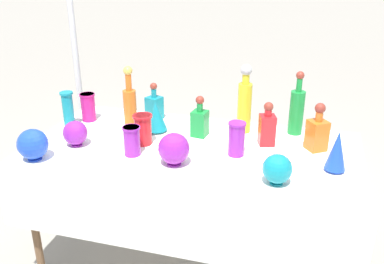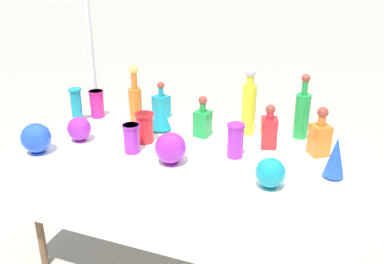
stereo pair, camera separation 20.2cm
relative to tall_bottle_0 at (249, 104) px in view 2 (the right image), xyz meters
name	(u,v)px [view 2 (the right image)]	position (x,y,z in m)	size (l,w,h in m)	color
ground_plane	(192,258)	(-0.23, -0.32, -0.94)	(40.00, 40.00, 0.00)	#A0998C
display_table	(189,161)	(-0.23, -0.36, -0.25)	(1.82, 0.97, 0.76)	white
tall_bottle_0	(249,104)	(0.00, 0.00, 0.00)	(0.08, 0.08, 0.41)	yellow
tall_bottle_1	(302,113)	(0.30, 0.06, -0.04)	(0.08, 0.08, 0.38)	#198C38
tall_bottle_2	(135,103)	(-0.67, -0.15, -0.03)	(0.08, 0.08, 0.39)	orange
square_decanter_0	(320,136)	(0.43, -0.14, -0.08)	(0.13, 0.13, 0.27)	orange
square_decanter_1	(161,105)	(-0.59, 0.05, -0.10)	(0.11, 0.11, 0.24)	teal
square_decanter_2	(203,121)	(-0.24, -0.14, -0.09)	(0.10, 0.10, 0.25)	#198C38
square_decanter_3	(269,130)	(0.15, -0.15, -0.08)	(0.11, 0.11, 0.25)	red
slender_vase_0	(235,140)	(0.02, -0.33, -0.09)	(0.09, 0.09, 0.19)	purple
slender_vase_1	(97,103)	(-0.99, -0.09, -0.09)	(0.10, 0.10, 0.18)	#C61972
slender_vase_2	(145,127)	(-0.52, -0.33, -0.09)	(0.11, 0.11, 0.17)	red
slender_vase_3	(132,137)	(-0.52, -0.48, -0.10)	(0.10, 0.10, 0.16)	purple
slender_vase_4	(76,104)	(-1.05, -0.22, -0.07)	(0.08, 0.08, 0.22)	teal
fluted_vase_0	(160,115)	(-0.51, -0.14, -0.09)	(0.13, 0.13, 0.19)	teal
fluted_vase_1	(335,157)	(0.52, -0.37, -0.07)	(0.10, 0.10, 0.21)	blue
round_bowl_0	(270,173)	(0.25, -0.58, -0.11)	(0.14, 0.14, 0.15)	teal
round_bowl_1	(36,138)	(-0.99, -0.67, -0.10)	(0.16, 0.16, 0.17)	blue
round_bowl_2	(171,148)	(-0.27, -0.52, -0.10)	(0.16, 0.16, 0.17)	purple
round_bowl_3	(79,129)	(-0.87, -0.46, -0.11)	(0.14, 0.14, 0.15)	purple
price_tag_left	(204,187)	(-0.02, -0.72, -0.17)	(0.05, 0.01, 0.04)	white
price_tag_center	(94,165)	(-0.60, -0.72, -0.16)	(0.06, 0.01, 0.04)	white
price_tag_right	(75,164)	(-0.70, -0.75, -0.16)	(0.05, 0.01, 0.04)	white
cardboard_box_behind_left	(264,171)	(-0.01, 0.66, -0.79)	(0.56, 0.43, 0.40)	tan
canopy_pole	(93,71)	(-1.32, 0.38, -0.03)	(0.18, 0.18, 2.35)	silver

